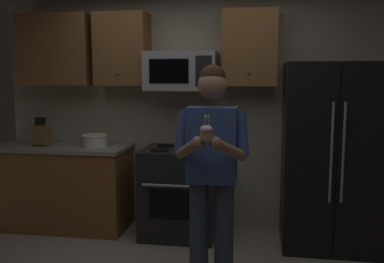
{
  "coord_description": "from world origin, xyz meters",
  "views": [
    {
      "loc": [
        0.68,
        -2.87,
        1.68
      ],
      "look_at": [
        0.16,
        0.3,
        1.25
      ],
      "focal_mm": 39.51,
      "sensor_mm": 36.0,
      "label": 1
    }
  ],
  "objects_px": {
    "refrigerator": "(330,156)",
    "oven_range": "(180,192)",
    "microwave": "(181,71)",
    "knife_block": "(42,135)",
    "person": "(212,165)",
    "bowl_large_white": "(95,140)",
    "cupcake": "(206,132)"
  },
  "relations": [
    {
      "from": "oven_range",
      "to": "refrigerator",
      "type": "relative_size",
      "value": 0.52
    },
    {
      "from": "microwave",
      "to": "cupcake",
      "type": "relative_size",
      "value": 4.26
    },
    {
      "from": "microwave",
      "to": "bowl_large_white",
      "type": "bearing_deg",
      "value": -172.62
    },
    {
      "from": "microwave",
      "to": "cupcake",
      "type": "height_order",
      "value": "microwave"
    },
    {
      "from": "oven_range",
      "to": "microwave",
      "type": "bearing_deg",
      "value": 89.98
    },
    {
      "from": "oven_range",
      "to": "knife_block",
      "type": "relative_size",
      "value": 2.91
    },
    {
      "from": "microwave",
      "to": "cupcake",
      "type": "distance_m",
      "value": 1.64
    },
    {
      "from": "oven_range",
      "to": "person",
      "type": "xyz_separation_m",
      "value": [
        0.46,
        -1.07,
        0.53
      ]
    },
    {
      "from": "refrigerator",
      "to": "microwave",
      "type": "bearing_deg",
      "value": 173.97
    },
    {
      "from": "refrigerator",
      "to": "oven_range",
      "type": "bearing_deg",
      "value": 178.5
    },
    {
      "from": "knife_block",
      "to": "microwave",
      "type": "bearing_deg",
      "value": 5.61
    },
    {
      "from": "oven_range",
      "to": "microwave",
      "type": "xyz_separation_m",
      "value": [
        0.0,
        0.12,
        1.26
      ]
    },
    {
      "from": "oven_range",
      "to": "bowl_large_white",
      "type": "height_order",
      "value": "bowl_large_white"
    },
    {
      "from": "oven_range",
      "to": "person",
      "type": "distance_m",
      "value": 1.28
    },
    {
      "from": "bowl_large_white",
      "to": "refrigerator",
      "type": "bearing_deg",
      "value": -0.92
    },
    {
      "from": "microwave",
      "to": "knife_block",
      "type": "distance_m",
      "value": 1.67
    },
    {
      "from": "knife_block",
      "to": "bowl_large_white",
      "type": "height_order",
      "value": "knife_block"
    },
    {
      "from": "cupcake",
      "to": "microwave",
      "type": "bearing_deg",
      "value": 106.88
    },
    {
      "from": "refrigerator",
      "to": "bowl_large_white",
      "type": "distance_m",
      "value": 2.43
    },
    {
      "from": "knife_block",
      "to": "cupcake",
      "type": "bearing_deg",
      "value": -34.68
    },
    {
      "from": "refrigerator",
      "to": "knife_block",
      "type": "height_order",
      "value": "refrigerator"
    },
    {
      "from": "knife_block",
      "to": "person",
      "type": "bearing_deg",
      "value": -27.73
    },
    {
      "from": "knife_block",
      "to": "oven_range",
      "type": "bearing_deg",
      "value": 1.12
    },
    {
      "from": "person",
      "to": "knife_block",
      "type": "bearing_deg",
      "value": 152.27
    },
    {
      "from": "bowl_large_white",
      "to": "cupcake",
      "type": "height_order",
      "value": "cupcake"
    },
    {
      "from": "microwave",
      "to": "cupcake",
      "type": "xyz_separation_m",
      "value": [
        0.46,
        -1.52,
        -0.43
      ]
    },
    {
      "from": "microwave",
      "to": "person",
      "type": "distance_m",
      "value": 1.47
    },
    {
      "from": "microwave",
      "to": "refrigerator",
      "type": "distance_m",
      "value": 1.72
    },
    {
      "from": "refrigerator",
      "to": "knife_block",
      "type": "xyz_separation_m",
      "value": [
        -3.02,
        0.01,
        0.14
      ]
    },
    {
      "from": "person",
      "to": "cupcake",
      "type": "height_order",
      "value": "person"
    },
    {
      "from": "microwave",
      "to": "bowl_large_white",
      "type": "distance_m",
      "value": 1.19
    },
    {
      "from": "person",
      "to": "oven_range",
      "type": "bearing_deg",
      "value": 113.3
    }
  ]
}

